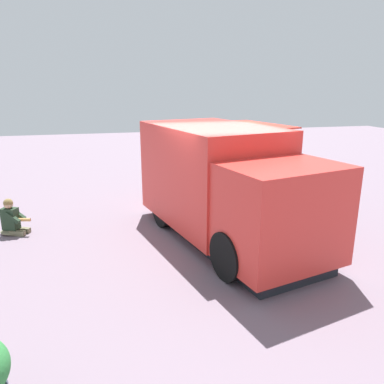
{
  "coord_description": "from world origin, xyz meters",
  "views": [
    {
      "loc": [
        -7.58,
        2.44,
        3.24
      ],
      "look_at": [
        0.54,
        0.43,
        0.85
      ],
      "focal_mm": 34.61,
      "sensor_mm": 36.0,
      "label": 1
    }
  ],
  "objects": [
    {
      "name": "food_truck",
      "position": [
        -0.28,
        -0.11,
        1.16
      ],
      "size": [
        5.26,
        3.29,
        2.42
      ],
      "color": "red",
      "rests_on": "ground_plane"
    },
    {
      "name": "person_customer",
      "position": [
        1.06,
        4.51,
        0.32
      ],
      "size": [
        0.62,
        0.79,
        0.83
      ],
      "color": "#6F6C50",
      "rests_on": "ground_plane"
    },
    {
      "name": "trash_bin",
      "position": [
        4.76,
        -2.31,
        0.43
      ],
      "size": [
        0.55,
        0.55,
        0.85
      ],
      "color": "#1B5638",
      "rests_on": "ground_plane"
    },
    {
      "name": "planter_flowering_far",
      "position": [
        2.23,
        -3.69,
        0.33
      ],
      "size": [
        0.53,
        0.53,
        0.67
      ],
      "color": "#445248",
      "rests_on": "ground_plane"
    },
    {
      "name": "ground_plane",
      "position": [
        0.0,
        0.0,
        0.0
      ],
      "size": [
        40.0,
        40.0,
        0.0
      ],
      "primitive_type": "plane",
      "color": "slate"
    }
  ]
}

